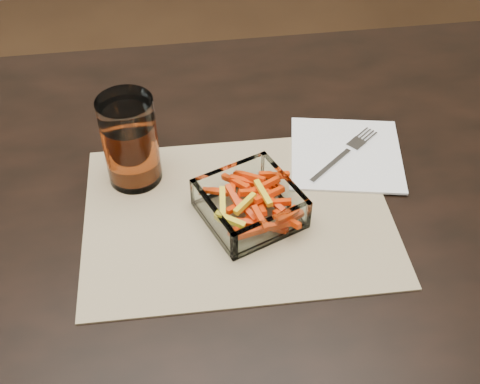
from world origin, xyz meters
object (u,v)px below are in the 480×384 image
Objects in this scene: tumbler at (131,144)px; glass_bowl at (250,206)px; fork at (345,153)px; dining_table at (213,234)px.

glass_bowl is at bearing -33.54° from tumbler.
glass_bowl reaches higher than fork.
fork is at bearing 14.36° from dining_table.
glass_bowl is (0.05, -0.05, 0.11)m from dining_table.
dining_table is 0.20m from tumbler.
fork is (0.34, 0.00, -0.06)m from tumbler.
dining_table is 0.25m from fork.
tumbler is at bearing 153.19° from dining_table.
tumbler is at bearing -129.58° from fork.
dining_table is 0.13m from glass_bowl.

